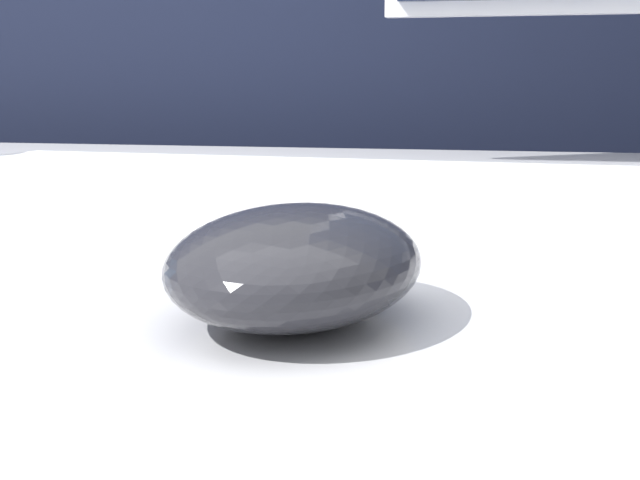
# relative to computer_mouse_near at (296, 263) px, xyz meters

# --- Properties ---
(partition_panel) EXTENTS (5.00, 0.03, 1.18)m
(partition_panel) POSITION_rel_computer_mouse_near_xyz_m (-0.05, 0.83, -0.15)
(partition_panel) COLOR black
(partition_panel) RESTS_ON ground_plane
(computer_mouse_near) EXTENTS (0.07, 0.10, 0.03)m
(computer_mouse_near) POSITION_rel_computer_mouse_near_xyz_m (0.00, 0.00, 0.00)
(computer_mouse_near) COLOR #232328
(computer_mouse_near) RESTS_ON desk
(keyboard) EXTENTS (0.45, 0.16, 0.02)m
(keyboard) POSITION_rel_computer_mouse_near_xyz_m (-0.06, 0.23, -0.01)
(keyboard) COLOR silver
(keyboard) RESTS_ON desk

